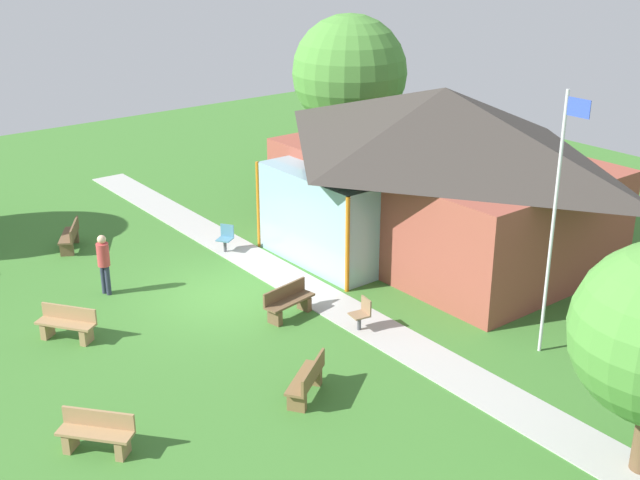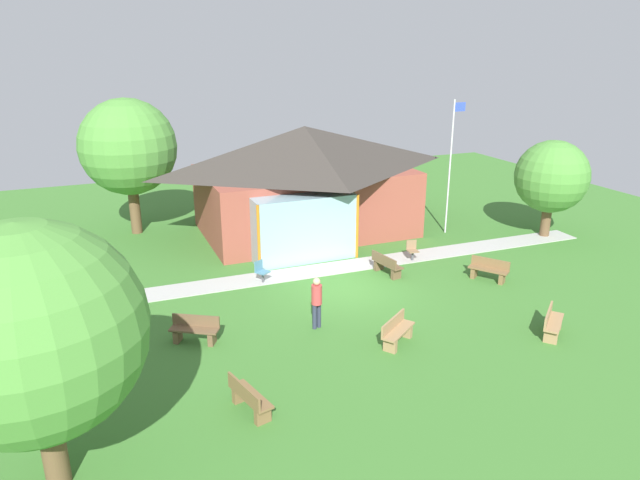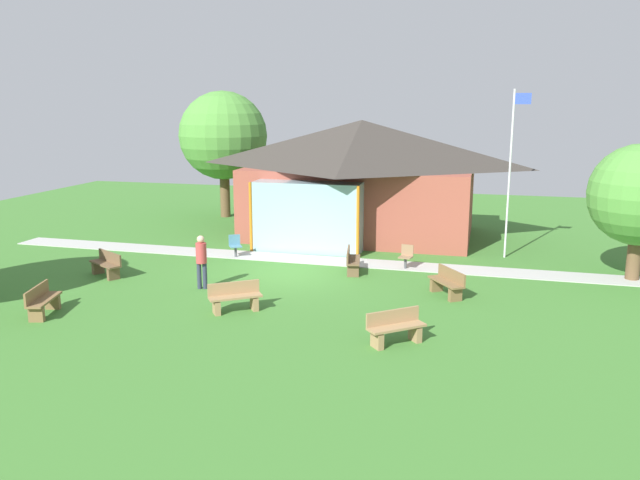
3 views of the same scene
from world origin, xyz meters
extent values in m
plane|color=#3D752D|center=(0.00, 0.00, 0.00)|extent=(44.00, 44.00, 0.00)
cube|color=brown|center=(1.07, 7.32, 1.54)|extent=(9.61, 6.24, 3.09)
pyramid|color=#38332D|center=(1.07, 7.32, 4.09)|extent=(10.61, 7.24, 2.01)
cube|color=#8CB2BF|center=(-0.37, 3.60, 1.39)|extent=(4.32, 1.20, 2.78)
cylinder|color=orange|center=(-2.53, 3.00, 1.39)|extent=(0.12, 0.12, 2.78)
cylinder|color=orange|center=(1.79, 3.00, 1.39)|extent=(0.12, 0.12, 2.78)
cube|color=#ADADA8|center=(0.00, 2.19, 0.01)|extent=(25.07, 1.72, 0.03)
cylinder|color=silver|center=(7.28, 4.47, 3.17)|extent=(0.08, 0.08, 6.33)
cube|color=blue|center=(7.58, 4.47, 5.98)|extent=(0.60, 0.02, 0.40)
cube|color=brown|center=(-6.03, -1.84, 0.45)|extent=(1.51, 1.14, 0.06)
cube|color=brown|center=(-5.56, -2.12, 0.20)|extent=(0.34, 0.43, 0.39)
cube|color=brown|center=(-6.51, -1.56, 0.20)|extent=(0.34, 0.43, 0.39)
cube|color=brown|center=(-5.94, -1.68, 0.66)|extent=(1.32, 0.82, 0.36)
cube|color=brown|center=(-5.39, -5.88, 0.45)|extent=(0.80, 1.56, 0.06)
cube|color=brown|center=(-5.53, -5.34, 0.20)|extent=(0.43, 0.26, 0.39)
cube|color=brown|center=(-5.25, -6.41, 0.20)|extent=(0.43, 0.26, 0.39)
cube|color=brown|center=(-5.57, -5.92, 0.66)|extent=(0.44, 1.47, 0.36)
cube|color=brown|center=(2.09, 0.81, 0.45)|extent=(0.69, 1.55, 0.06)
cube|color=brown|center=(1.99, 1.35, 0.20)|extent=(0.42, 0.23, 0.39)
cube|color=brown|center=(2.18, 0.27, 0.20)|extent=(0.42, 0.23, 0.39)
cube|color=brown|center=(1.90, 0.78, 0.66)|extent=(0.32, 1.49, 0.36)
cube|color=#9E7A51|center=(4.49, -5.62, 0.45)|extent=(1.43, 1.30, 0.06)
cube|color=#9E7A51|center=(4.91, -5.27, 0.20)|extent=(0.38, 0.41, 0.39)
cube|color=#9E7A51|center=(4.07, -5.98, 0.20)|extent=(0.38, 0.41, 0.39)
cube|color=#9E7A51|center=(4.37, -5.48, 0.66)|extent=(1.19, 1.01, 0.36)
cube|color=#9E7A51|center=(-0.30, -4.27, 0.45)|extent=(1.48, 1.23, 0.06)
cube|color=#9E7A51|center=(0.15, -3.95, 0.20)|extent=(0.36, 0.42, 0.39)
cube|color=#9E7A51|center=(-0.75, -4.59, 0.20)|extent=(0.36, 0.42, 0.39)
cube|color=#9E7A51|center=(-0.41, -4.11, 0.66)|extent=(1.26, 0.91, 0.36)
cube|color=brown|center=(5.40, -1.22, 0.45)|extent=(1.21, 1.49, 0.06)
cube|color=brown|center=(5.71, -1.67, 0.20)|extent=(0.42, 0.36, 0.39)
cube|color=brown|center=(5.09, -0.76, 0.20)|extent=(0.42, 0.36, 0.39)
cube|color=brown|center=(5.56, -1.11, 0.66)|extent=(0.90, 1.27, 0.36)
cube|color=teal|center=(-2.75, 1.85, 0.44)|extent=(0.61, 0.61, 0.04)
cube|color=teal|center=(-2.86, 2.02, 0.66)|extent=(0.39, 0.27, 0.40)
cylinder|color=#4C4C51|center=(-2.75, 1.85, 0.21)|extent=(0.10, 0.10, 0.42)
cylinder|color=#4C4C51|center=(-2.75, 1.85, 0.01)|extent=(0.36, 0.36, 0.02)
cube|color=#8C6B4C|center=(3.80, 1.72, 0.44)|extent=(0.51, 0.51, 0.04)
cube|color=#8C6B4C|center=(3.83, 1.92, 0.66)|extent=(0.44, 0.12, 0.40)
cylinder|color=#4C4C51|center=(3.80, 1.72, 0.21)|extent=(0.10, 0.10, 0.42)
cylinder|color=#4C4C51|center=(3.80, 1.72, 0.01)|extent=(0.36, 0.36, 0.02)
cylinder|color=#2D3347|center=(-2.12, -2.33, 0.42)|extent=(0.14, 0.14, 0.85)
cylinder|color=#2D3347|center=(-2.29, -2.38, 0.42)|extent=(0.14, 0.14, 0.85)
cylinder|color=#BF3F3F|center=(-2.21, -2.35, 1.18)|extent=(0.34, 0.34, 0.65)
sphere|color=#D8AD8C|center=(-2.21, -2.35, 1.62)|extent=(0.24, 0.24, 0.24)
cylinder|color=brown|center=(-9.78, -6.71, 0.95)|extent=(0.50, 0.50, 1.90)
sphere|color=#4C8C38|center=(-9.78, -6.71, 3.53)|extent=(4.35, 4.35, 4.35)
cylinder|color=brown|center=(-6.62, 10.12, 1.26)|extent=(0.50, 0.50, 2.51)
sphere|color=#4C8C38|center=(-6.62, 10.12, 4.19)|extent=(4.46, 4.46, 4.46)
cylinder|color=brown|center=(11.36, 2.24, 0.82)|extent=(0.45, 0.45, 1.64)
sphere|color=#4C8C38|center=(11.36, 2.24, 2.89)|extent=(3.35, 3.35, 3.35)
camera|label=1|loc=(17.68, -10.48, 9.72)|focal=46.00mm
camera|label=2|loc=(-8.39, -17.76, 8.70)|focal=32.16mm
camera|label=3|loc=(6.42, -20.64, 5.89)|focal=36.14mm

